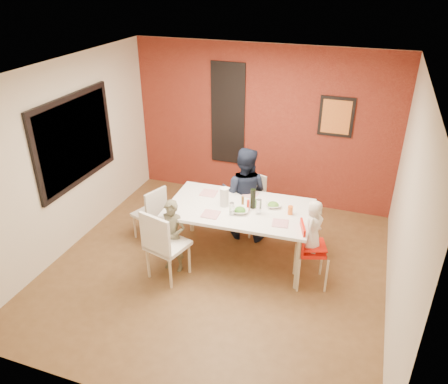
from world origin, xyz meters
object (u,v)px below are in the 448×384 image
(chair_left, at_px, (152,211))
(child_far, at_px, (244,194))
(dining_table, at_px, (240,212))
(wine_bottle, at_px, (253,199))
(paper_towel_roll, at_px, (224,197))
(chair_near, at_px, (163,243))
(high_chair, at_px, (309,248))
(child_near, at_px, (173,236))
(chair_far, at_px, (250,199))
(toddler, at_px, (313,226))

(chair_left, height_order, child_far, child_far)
(dining_table, relative_size, wine_bottle, 7.14)
(child_far, bearing_deg, dining_table, 98.66)
(chair_left, xyz_separation_m, paper_towel_roll, (1.16, -0.03, 0.47))
(chair_near, bearing_deg, high_chair, -148.30)
(chair_near, height_order, wine_bottle, wine_bottle)
(paper_towel_roll, bearing_deg, chair_left, 178.44)
(chair_near, relative_size, paper_towel_roll, 3.81)
(dining_table, xyz_separation_m, child_near, (-0.77, -0.56, -0.22))
(wine_bottle, height_order, paper_towel_roll, wine_bottle)
(chair_near, distance_m, chair_far, 1.76)
(chair_far, relative_size, toddler, 1.33)
(dining_table, distance_m, chair_far, 0.85)
(paper_towel_roll, bearing_deg, wine_bottle, 10.33)
(chair_far, xyz_separation_m, chair_left, (-1.29, -0.80, -0.03))
(high_chair, bearing_deg, toddler, -75.37)
(chair_near, xyz_separation_m, chair_left, (-0.59, 0.81, -0.09))
(chair_near, distance_m, toddler, 1.94)
(chair_far, bearing_deg, chair_left, -130.79)
(chair_far, bearing_deg, chair_near, -96.23)
(child_near, bearing_deg, chair_left, 137.84)
(chair_far, bearing_deg, child_far, -78.51)
(toddler, bearing_deg, wine_bottle, 82.53)
(child_near, distance_m, wine_bottle, 1.19)
(paper_towel_roll, bearing_deg, high_chair, -11.10)
(dining_table, relative_size, high_chair, 2.20)
(child_near, bearing_deg, toddler, 10.18)
(dining_table, height_order, chair_left, chair_left)
(dining_table, distance_m, high_chair, 1.07)
(dining_table, relative_size, toddler, 2.91)
(child_near, distance_m, paper_towel_roll, 0.88)
(dining_table, height_order, chair_far, chair_far)
(chair_far, relative_size, wine_bottle, 3.27)
(chair_left, xyz_separation_m, wine_bottle, (1.55, 0.04, 0.47))
(child_near, bearing_deg, chair_far, 64.10)
(chair_far, relative_size, high_chair, 1.01)
(child_near, xyz_separation_m, toddler, (1.81, 0.30, 0.36))
(chair_near, bearing_deg, chair_far, -98.51)
(chair_left, height_order, paper_towel_roll, paper_towel_roll)
(high_chair, bearing_deg, paper_towel_roll, 60.83)
(chair_near, xyz_separation_m, toddler, (1.83, 0.55, 0.31))
(chair_far, xyz_separation_m, child_far, (-0.02, -0.24, 0.21))
(chair_far, height_order, child_near, child_near)
(chair_near, relative_size, toddler, 1.49)
(high_chair, height_order, child_near, child_near)
(chair_left, height_order, child_near, child_near)
(chair_far, height_order, paper_towel_roll, paper_towel_roll)
(child_near, xyz_separation_m, child_far, (0.66, 1.13, 0.20))
(toddler, distance_m, paper_towel_roll, 1.28)
(high_chair, relative_size, child_near, 0.87)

